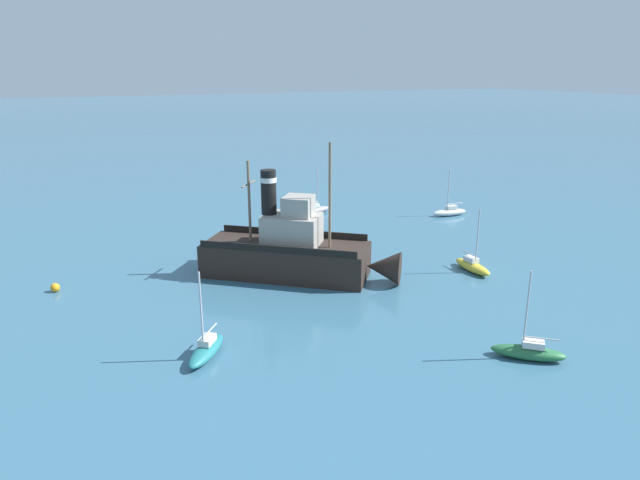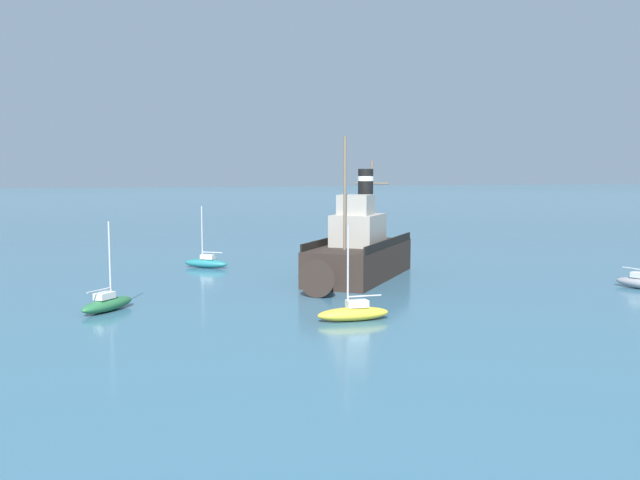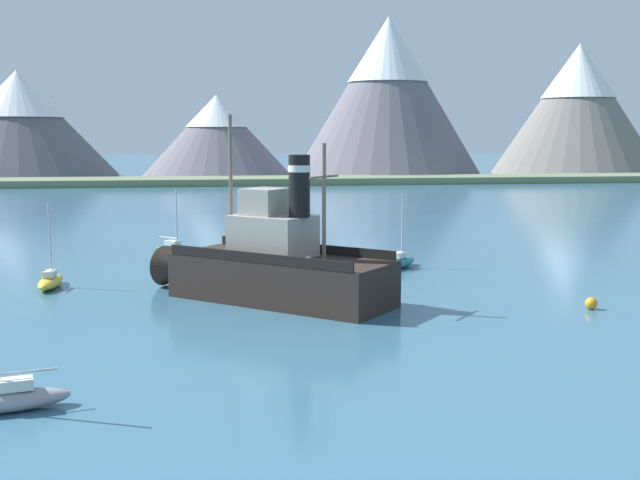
{
  "view_description": "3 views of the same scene",
  "coord_description": "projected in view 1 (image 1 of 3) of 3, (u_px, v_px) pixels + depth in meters",
  "views": [
    {
      "loc": [
        15.5,
        36.56,
        14.7
      ],
      "look_at": [
        -1.61,
        2.85,
        3.28
      ],
      "focal_mm": 32.0,
      "sensor_mm": 36.0,
      "label": 1
    },
    {
      "loc": [
        -44.72,
        18.28,
        7.58
      ],
      "look_at": [
        -2.74,
        3.87,
        3.1
      ],
      "focal_mm": 38.0,
      "sensor_mm": 36.0,
      "label": 2
    },
    {
      "loc": [
        -4.04,
        -41.7,
        8.9
      ],
      "look_at": [
        2.18,
        2.31,
        2.96
      ],
      "focal_mm": 45.0,
      "sensor_mm": 36.0,
      "label": 3
    }
  ],
  "objects": [
    {
      "name": "sailboat_teal",
      "position": [
        206.0,
        349.0,
        30.17
      ],
      "size": [
        3.26,
        3.63,
        4.9
      ],
      "color": "#23757A",
      "rests_on": "ground"
    },
    {
      "name": "sailboat_yellow",
      "position": [
        472.0,
        266.0,
        42.94
      ],
      "size": [
        1.33,
        3.86,
        4.9
      ],
      "color": "gold",
      "rests_on": "ground"
    },
    {
      "name": "old_tugboat",
      "position": [
        294.0,
        252.0,
        41.62
      ],
      "size": [
        13.13,
        11.93,
        9.9
      ],
      "color": "#2D231E",
      "rests_on": "ground"
    },
    {
      "name": "sailboat_green",
      "position": [
        529.0,
        351.0,
        29.95
      ],
      "size": [
        3.53,
        3.39,
        4.9
      ],
      "color": "#286B3D",
      "rests_on": "ground"
    },
    {
      "name": "sailboat_white",
      "position": [
        450.0,
        212.0,
        59.16
      ],
      "size": [
        3.91,
        1.6,
        4.9
      ],
      "color": "white",
      "rests_on": "ground"
    },
    {
      "name": "mooring_buoy",
      "position": [
        55.0,
        288.0,
        38.99
      ],
      "size": [
        0.62,
        0.62,
        0.62
      ],
      "primitive_type": "sphere",
      "color": "orange",
      "rests_on": "ground"
    },
    {
      "name": "sailboat_grey",
      "position": [
        315.0,
        210.0,
        59.97
      ],
      "size": [
        3.95,
        2.01,
        4.9
      ],
      "color": "gray",
      "rests_on": "ground"
    },
    {
      "name": "ground_plane",
      "position": [
        283.0,
        275.0,
        42.17
      ],
      "size": [
        600.0,
        600.0,
        0.0
      ],
      "primitive_type": "plane",
      "color": "#38667F"
    }
  ]
}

